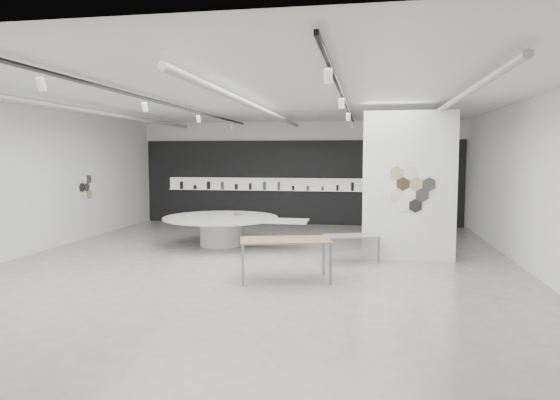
% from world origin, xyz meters
% --- Properties ---
extents(room, '(12.02, 14.02, 3.82)m').
position_xyz_m(room, '(-0.09, -0.00, 2.07)').
color(room, '#9E9C95').
rests_on(room, ground).
extents(back_wall_display, '(11.80, 0.27, 3.10)m').
position_xyz_m(back_wall_display, '(-0.08, 6.93, 1.54)').
color(back_wall_display, black).
rests_on(back_wall_display, ground).
extents(partition_column, '(2.20, 0.38, 3.60)m').
position_xyz_m(partition_column, '(3.50, 1.00, 1.80)').
color(partition_column, white).
rests_on(partition_column, ground).
extents(display_island, '(4.17, 3.28, 0.83)m').
position_xyz_m(display_island, '(-1.48, 2.06, 0.54)').
color(display_island, white).
rests_on(display_island, ground).
extents(sample_table_wood, '(1.97, 1.32, 0.85)m').
position_xyz_m(sample_table_wood, '(0.89, -1.56, 0.78)').
color(sample_table_wood, '#856044').
rests_on(sample_table_wood, ground).
extents(sample_table_stone, '(1.38, 1.01, 0.64)m').
position_xyz_m(sample_table_stone, '(2.15, 0.48, 0.59)').
color(sample_table_stone, gray).
rests_on(sample_table_stone, ground).
extents(kitchen_counter, '(1.46, 0.60, 1.14)m').
position_xyz_m(kitchen_counter, '(3.21, 6.52, 0.41)').
color(kitchen_counter, white).
rests_on(kitchen_counter, ground).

